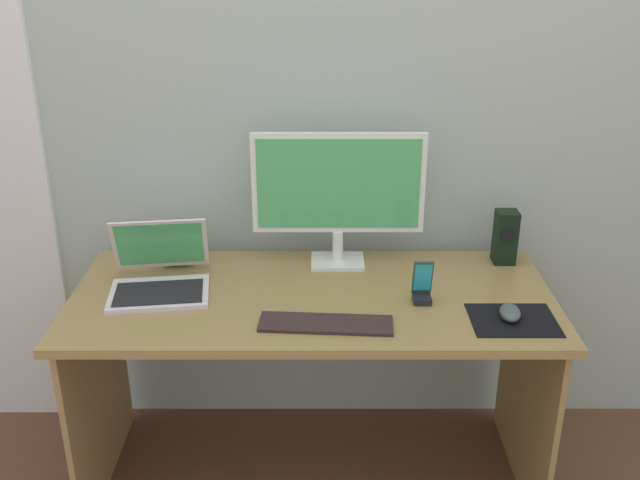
% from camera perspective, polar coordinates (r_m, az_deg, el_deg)
% --- Properties ---
extents(ground_plane, '(8.00, 8.00, 0.00)m').
position_cam_1_polar(ground_plane, '(2.68, -0.39, -17.93)').
color(ground_plane, brown).
extents(wall_back, '(6.00, 0.04, 2.50)m').
position_cam_1_polar(wall_back, '(2.47, -0.37, 11.26)').
color(wall_back, '#A5B4A7').
rests_on(wall_back, ground_plane).
extents(desk, '(1.51, 0.66, 0.71)m').
position_cam_1_polar(desk, '(2.34, -0.42, -7.33)').
color(desk, olive).
rests_on(desk, ground_plane).
extents(monitor, '(0.57, 0.14, 0.46)m').
position_cam_1_polar(monitor, '(2.38, 1.66, 3.89)').
color(monitor, white).
rests_on(monitor, desk).
extents(speaker_right, '(0.07, 0.07, 0.19)m').
position_cam_1_polar(speaker_right, '(2.53, 14.57, 0.21)').
color(speaker_right, black).
rests_on(speaker_right, desk).
extents(laptop, '(0.34, 0.34, 0.21)m').
position_cam_1_polar(laptop, '(2.34, -12.31, -2.80)').
color(laptop, silver).
rests_on(laptop, desk).
extents(fishbowl, '(0.16, 0.16, 0.16)m').
position_cam_1_polar(fishbowl, '(2.50, -11.02, -0.17)').
color(fishbowl, silver).
rests_on(fishbowl, desk).
extents(keyboard_external, '(0.39, 0.14, 0.01)m').
position_cam_1_polar(keyboard_external, '(2.10, 0.66, -6.60)').
color(keyboard_external, '#302120').
rests_on(keyboard_external, desk).
extents(mousepad, '(0.25, 0.20, 0.00)m').
position_cam_1_polar(mousepad, '(2.20, 15.14, -6.12)').
color(mousepad, black).
rests_on(mousepad, desk).
extents(mouse, '(0.07, 0.11, 0.04)m').
position_cam_1_polar(mouse, '(2.20, 14.91, -5.57)').
color(mouse, '#43504D').
rests_on(mouse, mousepad).
extents(phone_in_dock, '(0.06, 0.06, 0.14)m').
position_cam_1_polar(phone_in_dock, '(2.23, 8.25, -3.70)').
color(phone_in_dock, black).
rests_on(phone_in_dock, desk).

